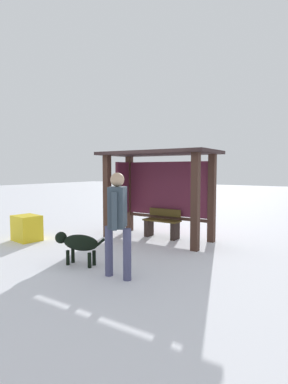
{
  "coord_description": "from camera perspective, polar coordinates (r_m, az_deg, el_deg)",
  "views": [
    {
      "loc": [
        4.07,
        -6.86,
        1.85
      ],
      "look_at": [
        -0.14,
        -0.45,
        1.29
      ],
      "focal_mm": 28.26,
      "sensor_mm": 36.0,
      "label": 1
    }
  ],
  "objects": [
    {
      "name": "grit_bin",
      "position": [
        8.54,
        -21.25,
        -6.35
      ],
      "size": [
        0.77,
        0.66,
        0.66
      ],
      "primitive_type": "cube",
      "rotation": [
        0.0,
        0.0,
        -0.15
      ],
      "color": "yellow",
      "rests_on": "ground"
    },
    {
      "name": "bench_left_inside",
      "position": [
        8.32,
        3.43,
        -6.2
      ],
      "size": [
        1.02,
        0.39,
        0.78
      ],
      "color": "#4A3B17",
      "rests_on": "ground"
    },
    {
      "name": "person_walking",
      "position": [
        5.16,
        -5.0,
        -4.66
      ],
      "size": [
        0.58,
        0.57,
        1.81
      ],
      "color": "#384754",
      "rests_on": "ground"
    },
    {
      "name": "dog",
      "position": [
        6.1,
        -12.38,
        -9.36
      ],
      "size": [
        1.08,
        0.43,
        0.62
      ],
      "color": "black",
      "rests_on": "ground"
    },
    {
      "name": "ground_plane",
      "position": [
        8.19,
        2.57,
        -8.88
      ],
      "size": [
        60.0,
        60.0,
        0.0
      ],
      "primitive_type": "plane",
      "color": "silver"
    },
    {
      "name": "bus_shelter",
      "position": [
        8.17,
        2.68,
        2.75
      ],
      "size": [
        3.1,
        1.53,
        2.34
      ],
      "color": "#3D261D",
      "rests_on": "ground"
    }
  ]
}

